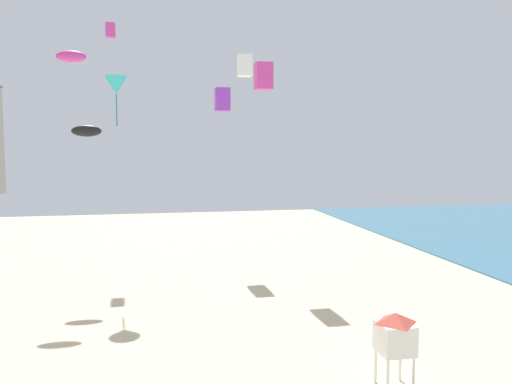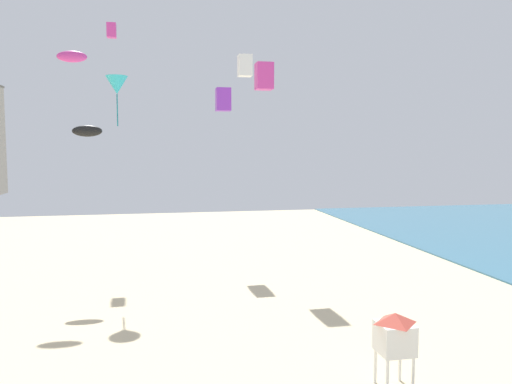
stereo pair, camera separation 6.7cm
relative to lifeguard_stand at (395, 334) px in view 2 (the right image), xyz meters
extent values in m
cylinder|color=white|center=(-0.45, -0.45, -1.24)|extent=(0.10, 0.10, 1.20)
cylinder|color=white|center=(0.45, -0.45, -1.24)|extent=(0.10, 0.10, 1.20)
cylinder|color=white|center=(-0.45, 0.45, -1.24)|extent=(0.10, 0.10, 1.20)
cylinder|color=white|center=(0.45, 0.45, -1.24)|extent=(0.10, 0.10, 1.20)
cube|color=white|center=(0.00, 0.00, -0.14)|extent=(1.10, 1.10, 1.00)
pyramid|color=#D14C3D|center=(0.00, 0.00, 0.54)|extent=(1.10, 1.10, 0.35)
cube|color=#DB3D9E|center=(-0.63, 17.67, 10.82)|extent=(1.10, 1.10, 1.72)
cube|color=purple|center=(-2.83, 21.55, 9.65)|extent=(1.04, 1.04, 1.64)
cube|color=#DB3D9E|center=(-10.86, 25.57, 15.10)|extent=(0.69, 0.69, 1.08)
cone|color=#2DB7CC|center=(-9.91, 16.68, 9.90)|extent=(1.32, 1.32, 1.08)
cylinder|color=teal|center=(-9.91, 16.68, 8.40)|extent=(0.07, 0.07, 1.92)
cube|color=white|center=(-3.84, 6.60, 9.62)|extent=(0.57, 0.57, 0.90)
ellipsoid|color=black|center=(-11.61, 16.09, 7.12)|extent=(1.72, 0.48, 0.67)
ellipsoid|color=#DB3D9E|center=(-12.52, 17.29, 11.60)|extent=(1.76, 0.49, 0.69)
camera|label=1|loc=(-7.63, -14.70, 6.07)|focal=34.93mm
camera|label=2|loc=(-7.57, -14.72, 6.07)|focal=34.93mm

